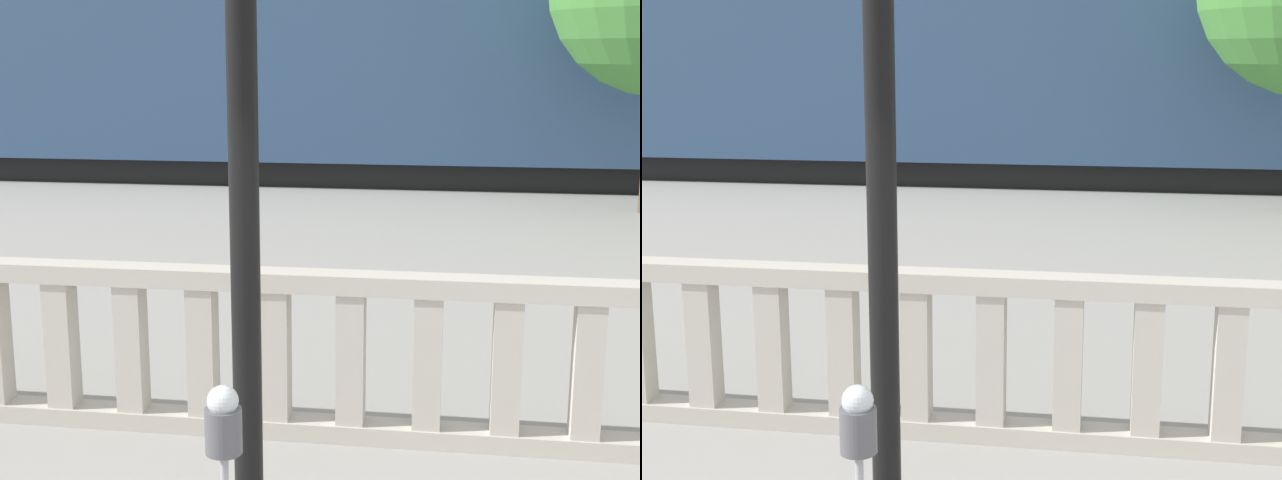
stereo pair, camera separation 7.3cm
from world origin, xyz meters
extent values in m
cube|color=#BCB5A8|center=(0.00, 3.19, 0.07)|extent=(12.12, 0.24, 0.14)
cube|color=#BCB5A8|center=(0.00, 3.19, 1.19)|extent=(12.12, 0.24, 0.14)
cube|color=#BCB5A8|center=(-2.21, 3.19, 0.63)|extent=(0.20, 0.20, 0.98)
cube|color=#BCB5A8|center=(-1.66, 3.19, 0.63)|extent=(0.20, 0.20, 0.98)
cube|color=#BCB5A8|center=(-1.10, 3.19, 0.63)|extent=(0.20, 0.20, 0.98)
cube|color=#BCB5A8|center=(-0.55, 3.19, 0.63)|extent=(0.20, 0.20, 0.98)
cube|color=#BCB5A8|center=(0.00, 3.19, 0.63)|extent=(0.20, 0.20, 0.98)
cube|color=#BCB5A8|center=(0.55, 3.19, 0.63)|extent=(0.20, 0.20, 0.98)
cube|color=#BCB5A8|center=(1.10, 3.19, 0.63)|extent=(0.20, 0.20, 0.98)
cube|color=#BCB5A8|center=(1.66, 3.19, 0.63)|extent=(0.20, 0.20, 0.98)
cylinder|color=#4C4C51|center=(-0.32, 0.84, 1.08)|extent=(0.18, 0.18, 0.22)
sphere|color=#B2B7BC|center=(-0.32, 0.84, 1.22)|extent=(0.15, 0.15, 0.15)
cube|color=black|center=(-3.48, 16.66, 0.28)|extent=(21.50, 2.31, 0.55)
cube|color=navy|center=(-3.48, 16.66, 2.24)|extent=(21.94, 2.89, 3.37)
cube|color=black|center=(3.17, 23.28, 0.28)|extent=(20.02, 2.23, 0.55)
cube|color=black|center=(3.17, 23.28, 1.96)|extent=(20.43, 2.79, 2.83)
camera|label=1|loc=(0.69, -2.90, 2.79)|focal=50.00mm
camera|label=2|loc=(0.77, -2.89, 2.79)|focal=50.00mm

